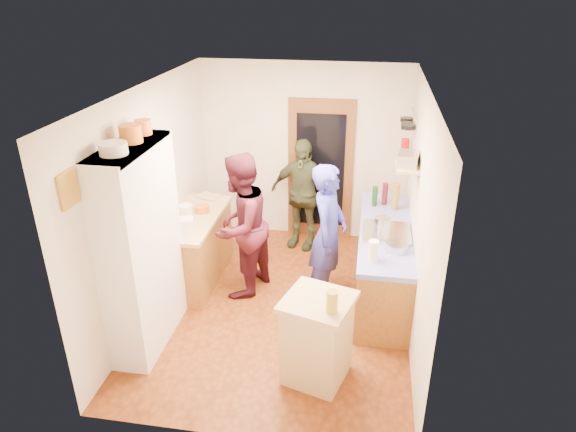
% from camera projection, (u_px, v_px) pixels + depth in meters
% --- Properties ---
extents(floor, '(3.00, 4.00, 0.02)m').
position_uv_depth(floor, '(281.00, 306.00, 6.24)').
color(floor, brown).
rests_on(floor, ground).
extents(ceiling, '(3.00, 4.00, 0.02)m').
position_uv_depth(ceiling, '(279.00, 89.00, 5.13)').
color(ceiling, silver).
rests_on(ceiling, ground).
extents(wall_back, '(3.00, 0.02, 2.60)m').
position_uv_depth(wall_back, '(304.00, 152.00, 7.48)').
color(wall_back, silver).
rests_on(wall_back, ground).
extents(wall_front, '(3.00, 0.02, 2.60)m').
position_uv_depth(wall_front, '(234.00, 315.00, 3.89)').
color(wall_front, silver).
rests_on(wall_front, ground).
extents(wall_left, '(0.02, 4.00, 2.60)m').
position_uv_depth(wall_left, '(151.00, 199.00, 5.91)').
color(wall_left, silver).
rests_on(wall_left, ground).
extents(wall_right, '(0.02, 4.00, 2.60)m').
position_uv_depth(wall_right, '(419.00, 217.00, 5.47)').
color(wall_right, silver).
rests_on(wall_right, ground).
extents(door_frame, '(0.95, 0.06, 2.10)m').
position_uv_depth(door_frame, '(320.00, 170.00, 7.52)').
color(door_frame, brown).
rests_on(door_frame, ground).
extents(door_glass, '(0.70, 0.02, 1.70)m').
position_uv_depth(door_glass, '(320.00, 171.00, 7.49)').
color(door_glass, black).
rests_on(door_glass, door_frame).
extents(hutch_body, '(0.40, 1.20, 2.20)m').
position_uv_depth(hutch_body, '(141.00, 249.00, 5.25)').
color(hutch_body, white).
rests_on(hutch_body, ground).
extents(hutch_top_shelf, '(0.40, 1.14, 0.04)m').
position_uv_depth(hutch_top_shelf, '(127.00, 148.00, 4.79)').
color(hutch_top_shelf, white).
rests_on(hutch_top_shelf, hutch_body).
extents(plate_stack, '(0.25, 0.25, 0.11)m').
position_uv_depth(plate_stack, '(113.00, 149.00, 4.52)').
color(plate_stack, white).
rests_on(plate_stack, hutch_top_shelf).
extents(orange_pot_a, '(0.21, 0.21, 0.17)m').
position_uv_depth(orange_pot_a, '(131.00, 134.00, 4.84)').
color(orange_pot_a, orange).
rests_on(orange_pot_a, hutch_top_shelf).
extents(orange_pot_b, '(0.17, 0.17, 0.15)m').
position_uv_depth(orange_pot_b, '(143.00, 127.00, 5.09)').
color(orange_pot_b, orange).
rests_on(orange_pot_b, hutch_top_shelf).
extents(left_counter_base, '(0.60, 1.40, 0.85)m').
position_uv_depth(left_counter_base, '(195.00, 249.00, 6.64)').
color(left_counter_base, '#9E6D28').
rests_on(left_counter_base, ground).
extents(left_counter_top, '(0.64, 1.44, 0.05)m').
position_uv_depth(left_counter_top, '(193.00, 218.00, 6.45)').
color(left_counter_top, tan).
rests_on(left_counter_top, left_counter_base).
extents(toaster, '(0.28, 0.23, 0.19)m').
position_uv_depth(toaster, '(183.00, 226.00, 5.97)').
color(toaster, white).
rests_on(toaster, left_counter_top).
extents(kettle, '(0.19, 0.19, 0.18)m').
position_uv_depth(kettle, '(186.00, 212.00, 6.33)').
color(kettle, white).
rests_on(kettle, left_counter_top).
extents(orange_bowl, '(0.22, 0.22, 0.08)m').
position_uv_depth(orange_bowl, '(202.00, 209.00, 6.54)').
color(orange_bowl, orange).
rests_on(orange_bowl, left_counter_top).
extents(chopping_board, '(0.36, 0.31, 0.02)m').
position_uv_depth(chopping_board, '(209.00, 196.00, 6.98)').
color(chopping_board, tan).
rests_on(chopping_board, left_counter_top).
extents(right_counter_base, '(0.60, 2.20, 0.84)m').
position_uv_depth(right_counter_base, '(383.00, 263.00, 6.33)').
color(right_counter_base, '#9E6D28').
rests_on(right_counter_base, ground).
extents(right_counter_top, '(0.62, 2.22, 0.06)m').
position_uv_depth(right_counter_top, '(386.00, 230.00, 6.14)').
color(right_counter_top, '#1822B3').
rests_on(right_counter_top, right_counter_base).
extents(hob, '(0.55, 0.58, 0.04)m').
position_uv_depth(hob, '(386.00, 233.00, 5.98)').
color(hob, silver).
rests_on(hob, right_counter_top).
extents(pot_on_hob, '(0.19, 0.19, 0.12)m').
position_uv_depth(pot_on_hob, '(383.00, 222.00, 6.04)').
color(pot_on_hob, silver).
rests_on(pot_on_hob, hob).
extents(bottle_a, '(0.08, 0.08, 0.27)m').
position_uv_depth(bottle_a, '(375.00, 196.00, 6.68)').
color(bottle_a, '#143F14').
rests_on(bottle_a, right_counter_top).
extents(bottle_b, '(0.08, 0.08, 0.29)m').
position_uv_depth(bottle_b, '(385.00, 194.00, 6.71)').
color(bottle_b, '#591419').
rests_on(bottle_b, right_counter_top).
extents(bottle_c, '(0.11, 0.11, 0.36)m').
position_uv_depth(bottle_c, '(396.00, 197.00, 6.55)').
color(bottle_c, olive).
rests_on(bottle_c, right_counter_top).
extents(paper_towel, '(0.13, 0.13, 0.23)m').
position_uv_depth(paper_towel, '(373.00, 251.00, 5.38)').
color(paper_towel, white).
rests_on(paper_towel, right_counter_top).
extents(mixing_bowl, '(0.31, 0.31, 0.09)m').
position_uv_depth(mixing_bowl, '(396.00, 247.00, 5.61)').
color(mixing_bowl, silver).
rests_on(mixing_bowl, right_counter_top).
extents(island_base, '(0.68, 0.68, 0.86)m').
position_uv_depth(island_base, '(317.00, 341.00, 4.97)').
color(island_base, tan).
rests_on(island_base, ground).
extents(island_top, '(0.77, 0.77, 0.05)m').
position_uv_depth(island_top, '(318.00, 302.00, 4.77)').
color(island_top, tan).
rests_on(island_top, island_base).
extents(cutting_board, '(0.42, 0.37, 0.02)m').
position_uv_depth(cutting_board, '(315.00, 297.00, 4.83)').
color(cutting_board, white).
rests_on(cutting_board, island_top).
extents(oil_jar, '(0.13, 0.13, 0.21)m').
position_uv_depth(oil_jar, '(332.00, 301.00, 4.55)').
color(oil_jar, '#AD9E2D').
rests_on(oil_jar, island_top).
extents(pan_rail, '(0.02, 0.65, 0.02)m').
position_uv_depth(pan_rail, '(413.00, 113.00, 6.52)').
color(pan_rail, silver).
rests_on(pan_rail, wall_right).
extents(pan_hang_a, '(0.18, 0.18, 0.05)m').
position_uv_depth(pan_hang_a, '(408.00, 127.00, 6.43)').
color(pan_hang_a, black).
rests_on(pan_hang_a, pan_rail).
extents(pan_hang_b, '(0.16, 0.16, 0.05)m').
position_uv_depth(pan_hang_b, '(407.00, 124.00, 6.62)').
color(pan_hang_b, black).
rests_on(pan_hang_b, pan_rail).
extents(pan_hang_c, '(0.17, 0.17, 0.05)m').
position_uv_depth(pan_hang_c, '(407.00, 120.00, 6.79)').
color(pan_hang_c, black).
rests_on(pan_hang_c, pan_rail).
extents(wall_shelf, '(0.26, 0.42, 0.03)m').
position_uv_depth(wall_shelf, '(407.00, 167.00, 5.72)').
color(wall_shelf, tan).
rests_on(wall_shelf, wall_right).
extents(radio, '(0.26, 0.33, 0.15)m').
position_uv_depth(radio, '(408.00, 159.00, 5.68)').
color(radio, silver).
rests_on(radio, wall_shelf).
extents(ext_bracket, '(0.06, 0.10, 0.04)m').
position_uv_depth(ext_bracket, '(409.00, 154.00, 6.93)').
color(ext_bracket, black).
rests_on(ext_bracket, wall_right).
extents(fire_extinguisher, '(0.11, 0.11, 0.32)m').
position_uv_depth(fire_extinguisher, '(405.00, 150.00, 6.92)').
color(fire_extinguisher, red).
rests_on(fire_extinguisher, wall_right).
extents(picture_frame, '(0.03, 0.25, 0.30)m').
position_uv_depth(picture_frame, '(69.00, 189.00, 4.20)').
color(picture_frame, gold).
rests_on(picture_frame, wall_left).
extents(person_hob, '(0.52, 0.69, 1.74)m').
position_uv_depth(person_hob, '(330.00, 236.00, 6.02)').
color(person_hob, '#3137A5').
rests_on(person_hob, ground).
extents(person_left, '(0.92, 1.05, 1.81)m').
position_uv_depth(person_left, '(244.00, 225.00, 6.19)').
color(person_left, '#41131F').
rests_on(person_left, ground).
extents(person_back, '(1.03, 0.64, 1.63)m').
position_uv_depth(person_back, '(303.00, 194.00, 7.30)').
color(person_back, '#333922').
rests_on(person_back, ground).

